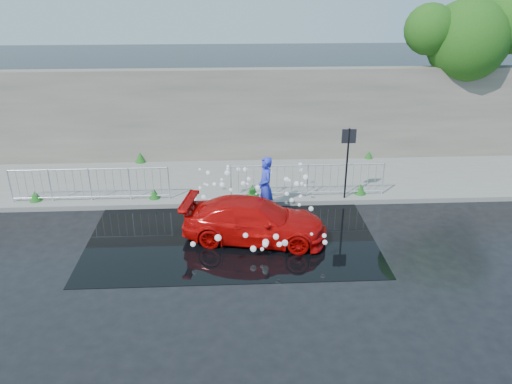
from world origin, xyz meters
TOP-DOWN VIEW (x-y plane):
  - ground at (0.00, 0.00)m, footprint 90.00×90.00m
  - pavement at (0.00, 5.00)m, footprint 30.00×4.00m
  - curb at (0.00, 3.00)m, footprint 30.00×0.25m
  - retaining_wall at (0.00, 7.20)m, footprint 30.00×0.60m
  - puddle at (0.50, 1.00)m, footprint 8.00×5.00m
  - sign_post at (4.20, 3.10)m, footprint 0.45×0.06m
  - tree at (9.66, 7.41)m, footprint 5.08×3.09m
  - railing_left at (-4.00, 3.35)m, footprint 5.05×0.05m
  - railing_right at (3.00, 3.35)m, footprint 5.05×0.05m
  - weeds at (-0.24, 4.48)m, footprint 12.17×3.93m
  - water_spray at (1.33, 1.82)m, footprint 3.66×5.22m
  - red_car at (1.15, 0.76)m, footprint 4.23×2.34m
  - person at (1.55, 2.33)m, footprint 0.57×0.75m

SIDE VIEW (x-z plane):
  - ground at x=0.00m, z-range 0.00..0.00m
  - puddle at x=0.50m, z-range 0.00..0.01m
  - pavement at x=0.00m, z-range 0.00..0.15m
  - curb at x=0.00m, z-range 0.00..0.16m
  - weeds at x=-0.24m, z-range 0.12..0.54m
  - red_car at x=1.15m, z-range 0.00..1.16m
  - water_spray at x=1.33m, z-range 0.15..1.20m
  - railing_left at x=-4.00m, z-range 0.19..1.29m
  - railing_right at x=3.00m, z-range 0.19..1.29m
  - person at x=1.55m, z-range 0.00..1.87m
  - sign_post at x=4.20m, z-range 0.47..2.97m
  - retaining_wall at x=0.00m, z-range 0.15..3.65m
  - tree at x=9.66m, z-range 1.61..7.94m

